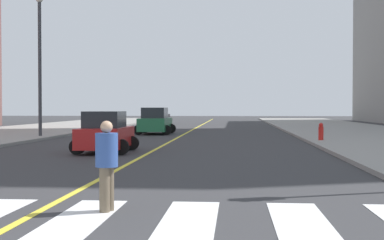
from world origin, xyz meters
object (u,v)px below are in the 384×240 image
object	(u,v)px
pedestrian_crossing	(107,162)
street_lamp	(40,54)
fire_hydrant	(321,132)
car_red_third	(106,133)
car_black_nearest	(159,116)
car_green_second	(155,122)

from	to	relation	value
pedestrian_crossing	street_lamp	bearing A→B (deg)	-143.26
street_lamp	fire_hydrant	bearing A→B (deg)	-10.30
pedestrian_crossing	fire_hydrant	xyz separation A→B (m)	(6.70, 18.83, -0.31)
car_red_third	fire_hydrant	size ratio (longest dim) A/B	4.26
car_black_nearest	fire_hydrant	xyz separation A→B (m)	(13.00, -32.11, -0.25)
car_red_third	pedestrian_crossing	world-z (taller)	car_red_third
fire_hydrant	street_lamp	bearing A→B (deg)	169.70
car_green_second	car_red_third	size ratio (longest dim) A/B	1.08
car_red_third	fire_hydrant	xyz separation A→B (m)	(9.72, 6.63, -0.21)
pedestrian_crossing	street_lamp	world-z (taller)	street_lamp
car_black_nearest	fire_hydrant	size ratio (longest dim) A/B	4.55
car_black_nearest	street_lamp	bearing A→B (deg)	-93.12
car_green_second	street_lamp	bearing A→B (deg)	-137.61
pedestrian_crossing	fire_hydrant	distance (m)	19.99
car_black_nearest	car_red_third	xyz separation A→B (m)	(3.29, -38.74, -0.04)
pedestrian_crossing	fire_hydrant	bearing A→B (deg)	173.95
car_red_third	fire_hydrant	distance (m)	11.76
car_green_second	fire_hydrant	bearing A→B (deg)	-39.76
car_green_second	pedestrian_crossing	world-z (taller)	car_green_second
car_red_third	pedestrian_crossing	bearing A→B (deg)	-76.99
pedestrian_crossing	car_green_second	bearing A→B (deg)	-159.71
car_black_nearest	car_green_second	size ratio (longest dim) A/B	0.99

